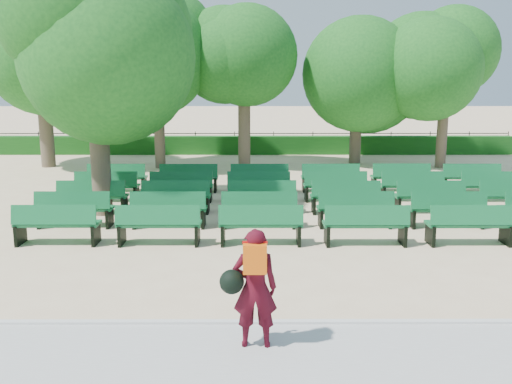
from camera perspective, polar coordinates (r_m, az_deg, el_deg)
ground at (r=15.16m, az=-0.19°, el=-3.32°), size 120.00×120.00×0.00m
paving at (r=8.22m, az=-0.20°, el=-16.49°), size 30.00×2.20×0.06m
curb at (r=9.24m, az=-0.19°, el=-13.02°), size 30.00×0.12×0.10m
hedge at (r=28.86m, az=-0.19°, el=4.71°), size 26.00×0.70×0.90m
fence at (r=29.31m, az=-0.19°, el=3.93°), size 26.00×0.10×1.02m
tree_line at (r=24.96m, az=-0.19°, el=2.59°), size 21.80×6.80×7.04m
bench_array at (r=16.53m, az=4.60°, el=-1.73°), size 1.98×0.71×1.23m
tree_among at (r=16.50m, az=-15.87°, el=13.71°), size 4.64×4.64×6.75m
person at (r=8.18m, az=-0.30°, el=-9.43°), size 0.82×0.49×1.75m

